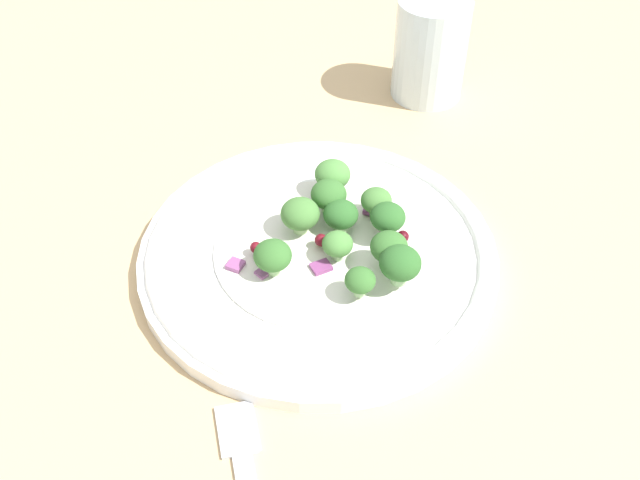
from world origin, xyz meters
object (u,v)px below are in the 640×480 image
(plate, at_px, (320,258))
(broccoli_floret_0, at_px, (388,218))
(broccoli_floret_2, at_px, (341,215))
(water_glass, at_px, (430,49))
(broccoli_floret_1, at_px, (376,201))

(plate, distance_m, broccoli_floret_0, 0.06)
(plate, relative_size, broccoli_floret_2, 9.95)
(broccoli_floret_2, relative_size, water_glass, 0.28)
(broccoli_floret_1, xyz_separation_m, water_glass, (0.11, 0.17, 0.02))
(broccoli_floret_0, bearing_deg, broccoli_floret_1, 89.54)
(broccoli_floret_1, xyz_separation_m, broccoli_floret_2, (-0.03, -0.00, -0.00))
(broccoli_floret_0, height_order, water_glass, water_glass)
(broccoli_floret_0, distance_m, broccoli_floret_2, 0.04)
(plate, xyz_separation_m, water_glass, (0.17, 0.19, 0.04))
(broccoli_floret_2, bearing_deg, broccoli_floret_0, -34.37)
(plate, bearing_deg, broccoli_floret_2, 41.24)
(broccoli_floret_1, bearing_deg, broccoli_floret_2, -172.97)
(broccoli_floret_1, height_order, broccoli_floret_2, broccoli_floret_1)
(broccoli_floret_1, bearing_deg, plate, -155.80)
(broccoli_floret_1, relative_size, broccoli_floret_2, 0.90)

